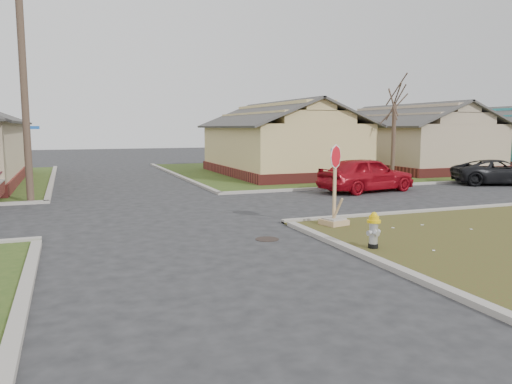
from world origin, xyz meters
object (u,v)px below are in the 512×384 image
object	(u,v)px
fire_hydrant	(374,228)
red_sedan	(366,174)
stop_sign	(334,208)
utility_pole	(24,84)
dark_pickup	(500,172)

from	to	relation	value
fire_hydrant	red_sedan	world-z (taller)	red_sedan
fire_hydrant	stop_sign	xyz separation A→B (m)	(0.58, 2.95, 0.04)
utility_pole	dark_pickup	distance (m)	23.21
fire_hydrant	dark_pickup	size ratio (longest dim) A/B	0.19
fire_hydrant	stop_sign	world-z (taller)	stop_sign
stop_sign	red_sedan	world-z (taller)	stop_sign
utility_pole	stop_sign	size ratio (longest dim) A/B	3.66
fire_hydrant	stop_sign	size ratio (longest dim) A/B	0.37
dark_pickup	stop_sign	bearing A→B (deg)	138.75
fire_hydrant	red_sedan	size ratio (longest dim) A/B	0.19
red_sedan	fire_hydrant	bearing A→B (deg)	138.71
stop_sign	utility_pole	bearing A→B (deg)	123.00
fire_hydrant	red_sedan	xyz separation A→B (m)	(6.14, 9.71, 0.27)
stop_sign	dark_pickup	xyz separation A→B (m)	(13.81, 6.77, 0.08)
utility_pole	fire_hydrant	distance (m)	14.76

